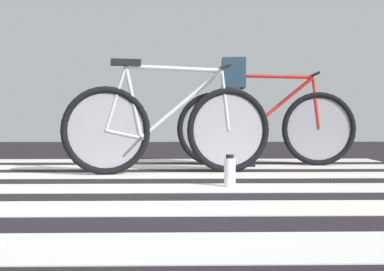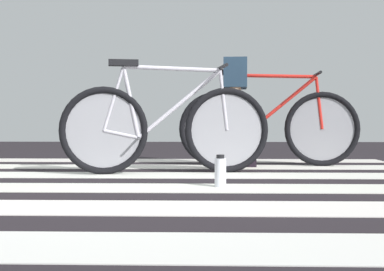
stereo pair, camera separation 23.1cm
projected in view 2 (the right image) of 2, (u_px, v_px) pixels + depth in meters
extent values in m
cube|color=black|center=(121.00, 185.00, 3.51)|extent=(18.00, 14.00, 0.02)
cube|color=silver|center=(25.00, 246.00, 1.76)|extent=(5.20, 0.44, 0.00)
cube|color=silver|center=(101.00, 208.00, 2.54)|extent=(5.20, 0.44, 0.00)
cube|color=silver|center=(134.00, 188.00, 3.29)|extent=(5.20, 0.44, 0.00)
cube|color=silver|center=(128.00, 175.00, 4.06)|extent=(5.20, 0.44, 0.00)
cube|color=silver|center=(134.00, 167.00, 4.80)|extent=(5.20, 0.44, 0.00)
cube|color=silver|center=(143.00, 160.00, 5.56)|extent=(5.20, 0.44, 0.00)
torus|color=black|center=(104.00, 131.00, 4.10)|extent=(0.71, 0.18, 0.72)
torus|color=black|center=(227.00, 130.00, 4.26)|extent=(0.71, 0.18, 0.72)
cylinder|color=gray|center=(104.00, 131.00, 4.10)|extent=(0.60, 0.11, 0.61)
cylinder|color=gray|center=(227.00, 130.00, 4.26)|extent=(0.60, 0.11, 0.61)
cylinder|color=#B8B4C2|center=(172.00, 69.00, 4.17)|extent=(0.79, 0.18, 0.05)
cylinder|color=#B8B4C2|center=(180.00, 104.00, 4.19)|extent=(0.70, 0.16, 0.59)
cylinder|color=#B8B4C2|center=(131.00, 102.00, 4.13)|extent=(0.16, 0.06, 0.59)
cylinder|color=#B8B4C2|center=(121.00, 134.00, 4.13)|extent=(0.29, 0.08, 0.09)
cylinder|color=#B8B4C2|center=(114.00, 99.00, 4.11)|extent=(0.19, 0.06, 0.53)
cylinder|color=#B8B4C2|center=(223.00, 100.00, 4.24)|extent=(0.09, 0.04, 0.50)
cube|color=black|center=(123.00, 63.00, 4.11)|extent=(0.25, 0.13, 0.05)
cylinder|color=black|center=(220.00, 68.00, 4.23)|extent=(0.12, 0.52, 0.03)
cylinder|color=#4C4C51|center=(139.00, 138.00, 4.15)|extent=(0.08, 0.34, 0.02)
torus|color=black|center=(216.00, 129.00, 4.93)|extent=(0.72, 0.10, 0.72)
torus|color=black|center=(322.00, 129.00, 4.85)|extent=(0.72, 0.10, 0.72)
cylinder|color=gray|center=(216.00, 129.00, 4.93)|extent=(0.61, 0.04, 0.61)
cylinder|color=gray|center=(322.00, 129.00, 4.85)|extent=(0.61, 0.04, 0.61)
cylinder|color=red|center=(274.00, 76.00, 4.87)|extent=(0.80, 0.08, 0.05)
cylinder|color=red|center=(280.00, 106.00, 4.87)|extent=(0.70, 0.07, 0.59)
cylinder|color=red|center=(238.00, 105.00, 4.91)|extent=(0.15, 0.04, 0.59)
cylinder|color=red|center=(230.00, 132.00, 4.92)|extent=(0.29, 0.04, 0.09)
cylinder|color=red|center=(224.00, 102.00, 4.92)|extent=(0.19, 0.04, 0.53)
cylinder|color=red|center=(319.00, 103.00, 4.84)|extent=(0.09, 0.03, 0.50)
cube|color=black|center=(232.00, 72.00, 4.90)|extent=(0.24, 0.10, 0.05)
cylinder|color=black|center=(316.00, 75.00, 4.84)|extent=(0.06, 0.52, 0.03)
cylinder|color=#4C4C51|center=(244.00, 135.00, 4.91)|extent=(0.04, 0.34, 0.02)
cylinder|color=tan|center=(235.00, 112.00, 5.05)|extent=(0.11, 0.11, 0.94)
cylinder|color=tan|center=(235.00, 112.00, 4.77)|extent=(0.11, 0.11, 0.94)
cube|color=#1F3347|center=(235.00, 74.00, 4.90)|extent=(0.24, 0.42, 0.28)
cube|color=black|center=(242.00, 161.00, 5.06)|extent=(0.27, 0.11, 0.07)
cube|color=black|center=(242.00, 163.00, 4.78)|extent=(0.27, 0.11, 0.07)
cylinder|color=silver|center=(220.00, 173.00, 3.33)|extent=(0.08, 0.08, 0.19)
cylinder|color=black|center=(220.00, 157.00, 3.32)|extent=(0.05, 0.05, 0.02)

